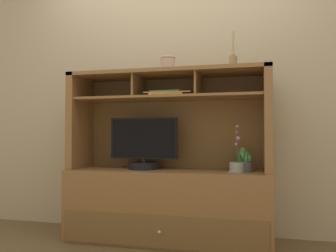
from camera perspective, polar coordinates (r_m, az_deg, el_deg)
The scene contains 9 objects.
floor_plane at distance 2.96m, azimuth 0.00°, elevation -18.56°, with size 6.00×6.00×0.02m, color brown.
back_wall at distance 3.16m, azimuth 1.25°, elevation 8.38°, with size 6.00×0.02×2.80m, color tan.
media_console at distance 2.87m, azimuth 0.03°, elevation -10.29°, with size 1.64×0.54×1.38m.
tv_monitor at distance 2.89m, azimuth -4.06°, elevation -3.64°, with size 0.57×0.25×0.43m.
potted_orchid at distance 2.71m, azimuth 11.33°, elevation -6.42°, with size 0.13×0.13×0.36m.
potted_fern at distance 2.77m, azimuth 12.60°, elevation -5.72°, with size 0.13×0.13×0.19m.
magazine_stack_left at distance 2.82m, azimuth -0.02°, elevation 5.31°, with size 0.39×0.28×0.04m.
diffuser_bottle at distance 2.79m, azimuth 10.73°, elevation 10.41°, with size 0.06×0.06×0.30m.
ceramic_vase at distance 2.89m, azimuth 0.02°, elevation 10.16°, with size 0.12×0.12×0.13m.
Camera 1 is at (0.67, -2.75, 0.86)m, focal length 36.86 mm.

